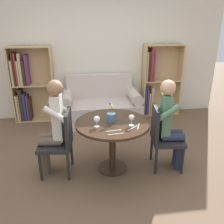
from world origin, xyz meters
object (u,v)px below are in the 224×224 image
(chair_left, at_px, (60,140))
(bookshelf_left, at_px, (27,86))
(bookshelf_right, at_px, (156,81))
(person_left, at_px, (53,127))
(chair_right, at_px, (163,135))
(person_right, at_px, (171,124))
(flower_vase, at_px, (111,116))
(wine_glass_right, at_px, (132,118))
(couch, at_px, (101,107))
(wine_glass_left, at_px, (97,120))

(chair_left, bearing_deg, bookshelf_left, -153.05)
(bookshelf_right, bearing_deg, chair_left, -134.06)
(person_left, bearing_deg, bookshelf_right, 140.27)
(chair_right, bearing_deg, person_right, -94.84)
(flower_vase, bearing_deg, chair_right, -4.27)
(bookshelf_right, bearing_deg, flower_vase, -122.07)
(wine_glass_right, bearing_deg, bookshelf_right, 64.86)
(bookshelf_left, distance_m, flower_vase, 2.43)
(couch, xyz_separation_m, wine_glass_left, (-0.21, -1.83, 0.50))
(bookshelf_left, relative_size, wine_glass_left, 10.67)
(flower_vase, bearing_deg, bookshelf_left, 126.07)
(bookshelf_right, xyz_separation_m, person_left, (-1.99, -1.95, -0.05))
(wine_glass_left, bearing_deg, wine_glass_right, -3.57)
(bookshelf_left, bearing_deg, person_right, -42.49)
(bookshelf_left, xyz_separation_m, wine_glass_right, (1.66, -2.12, 0.10))
(person_right, distance_m, wine_glass_left, 1.00)
(chair_right, xyz_separation_m, person_right, (0.09, -0.02, 0.17))
(couch, relative_size, bookshelf_right, 1.05)
(wine_glass_left, relative_size, wine_glass_right, 0.96)
(bookshelf_right, distance_m, flower_vase, 2.32)
(person_left, height_order, wine_glass_left, person_left)
(chair_right, relative_size, flower_vase, 3.34)
(bookshelf_left, height_order, wine_glass_right, bookshelf_left)
(chair_left, distance_m, wine_glass_right, 0.98)
(bookshelf_right, bearing_deg, wine_glass_right, -115.14)
(person_left, relative_size, wine_glass_left, 9.24)
(couch, bearing_deg, chair_left, -112.06)
(chair_left, xyz_separation_m, flower_vase, (0.67, -0.00, 0.30))
(wine_glass_left, xyz_separation_m, wine_glass_right, (0.43, -0.03, 0.01))
(bookshelf_left, height_order, flower_vase, bookshelf_left)
(bookshelf_left, height_order, chair_left, bookshelf_left)
(chair_right, xyz_separation_m, wine_glass_right, (-0.47, -0.10, 0.33))
(chair_left, bearing_deg, person_left, -93.96)
(chair_right, xyz_separation_m, person_left, (-1.46, 0.07, 0.19))
(person_left, relative_size, person_right, 1.02)
(bookshelf_left, relative_size, flower_vase, 5.56)
(person_left, height_order, flower_vase, person_left)
(chair_left, xyz_separation_m, person_right, (1.46, -0.07, 0.17))
(person_right, relative_size, wine_glass_right, 8.68)
(person_right, height_order, wine_glass_left, person_right)
(chair_left, bearing_deg, flower_vase, 95.76)
(chair_right, bearing_deg, couch, 28.68)
(chair_left, height_order, chair_right, same)
(chair_right, relative_size, person_left, 0.69)
(bookshelf_right, distance_m, chair_right, 2.10)
(bookshelf_right, xyz_separation_m, wine_glass_left, (-1.43, -2.10, 0.08))
(chair_right, distance_m, person_left, 1.47)
(wine_glass_right, bearing_deg, wine_glass_left, 176.43)
(couch, distance_m, wine_glass_right, 1.93)
(person_right, distance_m, wine_glass_right, 0.58)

